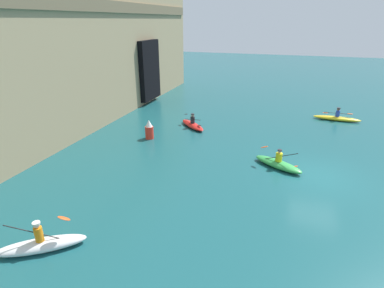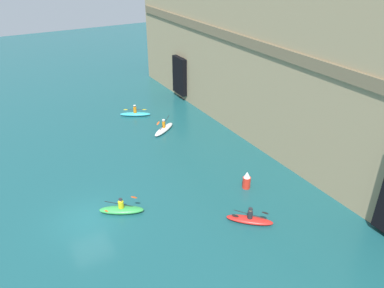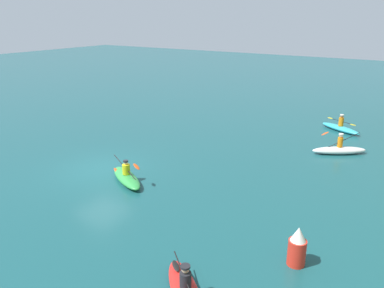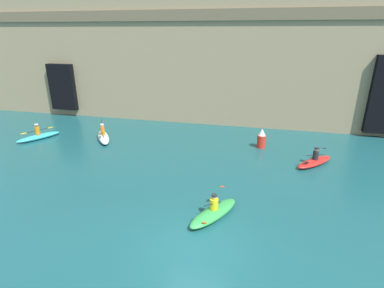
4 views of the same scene
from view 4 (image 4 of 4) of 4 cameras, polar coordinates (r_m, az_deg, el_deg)
name	(u,v)px [view 4 (image 4 of 4)]	position (r m, az deg, el deg)	size (l,w,h in m)	color
ground_plane	(194,249)	(11.43, 0.32, -19.38)	(120.00, 120.00, 0.00)	#195156
cliff_bluff	(223,36)	(26.84, 5.96, 19.73)	(45.94, 6.30, 13.88)	#9E8966
kayak_cyan	(38,136)	(24.30, -27.20, 1.33)	(2.08, 3.01, 1.14)	#33B2C6
kayak_red	(315,161)	(18.94, 22.33, -3.06)	(2.52, 2.65, 1.07)	red
kayak_white	(103,137)	(22.38, -16.53, 1.34)	(2.32, 2.91, 1.33)	white
kayak_green	(214,212)	(12.92, 4.17, -12.81)	(2.11, 2.90, 1.14)	green
marker_buoy	(261,139)	(20.47, 13.10, 0.96)	(0.57, 0.57, 1.32)	red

